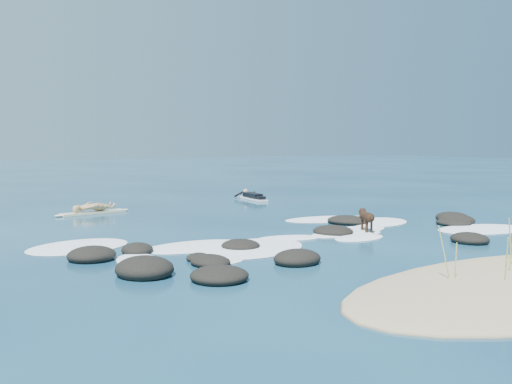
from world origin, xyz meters
TOP-DOWN VIEW (x-y plane):
  - ground at (0.00, 0.00)m, footprint 160.00×160.00m
  - reef_rocks at (-0.74, -2.19)m, footprint 14.36×6.60m
  - breaking_foam at (-0.20, -0.95)m, footprint 15.48×6.95m
  - standing_surfer_rig at (-3.96, 7.73)m, footprint 3.13×0.96m
  - paddling_surfer_rig at (4.32, 9.12)m, footprint 1.19×2.67m
  - dog at (1.91, -1.54)m, footprint 0.63×1.13m

SIDE VIEW (x-z plane):
  - ground at x=0.00m, z-range 0.00..0.00m
  - breaking_foam at x=-0.20m, z-range -0.05..0.07m
  - reef_rocks at x=-0.74m, z-range -0.17..0.37m
  - paddling_surfer_rig at x=4.32m, z-range -0.07..0.39m
  - dog at x=1.91m, z-range 0.12..0.89m
  - standing_surfer_rig at x=-3.96m, z-range -0.19..1.59m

